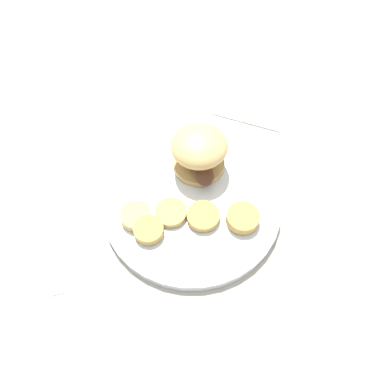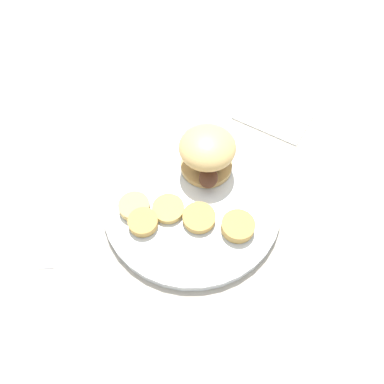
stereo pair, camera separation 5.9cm
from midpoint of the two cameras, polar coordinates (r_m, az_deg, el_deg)
name	(u,v)px [view 2 (the right image)]	position (r m, az deg, el deg)	size (l,w,h in m)	color
ground_plane	(192,205)	(0.63, 2.69, -2.28)	(4.00, 4.00, 0.00)	#B2A899
dinner_plate	(192,202)	(0.62, 2.72, -1.83)	(0.29, 0.29, 0.02)	white
sandwich	(208,153)	(0.62, 5.19, 5.80)	(0.11, 0.09, 0.08)	tan
potato_round_0	(134,206)	(0.60, -6.04, -2.44)	(0.05, 0.05, 0.01)	#DBB766
potato_round_1	(197,218)	(0.59, 3.58, -4.26)	(0.05, 0.05, 0.01)	tan
potato_round_2	(168,209)	(0.60, -0.82, -2.79)	(0.05, 0.05, 0.01)	tan
potato_round_3	(238,226)	(0.59, 9.89, -5.40)	(0.05, 0.05, 0.02)	tan
potato_round_4	(143,222)	(0.59, -4.63, -4.85)	(0.05, 0.05, 0.01)	tan
fork	(54,223)	(0.64, -17.85, -4.69)	(0.16, 0.06, 0.00)	silver
napkin	(273,116)	(0.77, 14.45, 10.93)	(0.13, 0.09, 0.01)	white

